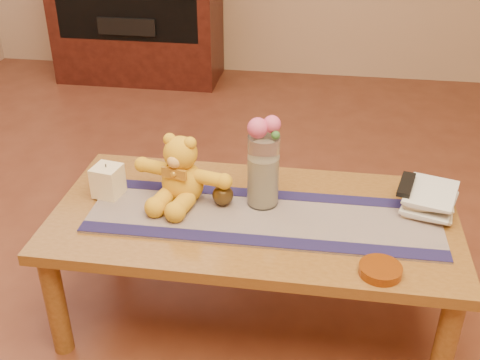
# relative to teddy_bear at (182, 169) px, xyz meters

# --- Properties ---
(floor) EXTENTS (5.50, 5.50, 0.00)m
(floor) POSITION_rel_teddy_bear_xyz_m (0.26, -0.05, -0.58)
(floor) COLOR #582819
(floor) RESTS_ON ground
(coffee_table_top) EXTENTS (1.40, 0.70, 0.04)m
(coffee_table_top) POSITION_rel_teddy_bear_xyz_m (0.26, -0.05, -0.15)
(coffee_table_top) COLOR brown
(coffee_table_top) RESTS_ON floor
(table_leg_fl) EXTENTS (0.07, 0.07, 0.41)m
(table_leg_fl) POSITION_rel_teddy_bear_xyz_m (-0.38, -0.34, -0.37)
(table_leg_fl) COLOR brown
(table_leg_fl) RESTS_ON floor
(table_leg_fr) EXTENTS (0.07, 0.07, 0.41)m
(table_leg_fr) POSITION_rel_teddy_bear_xyz_m (0.90, -0.34, -0.37)
(table_leg_fr) COLOR brown
(table_leg_fr) RESTS_ON floor
(table_leg_bl) EXTENTS (0.07, 0.07, 0.41)m
(table_leg_bl) POSITION_rel_teddy_bear_xyz_m (-0.38, 0.24, -0.37)
(table_leg_bl) COLOR brown
(table_leg_bl) RESTS_ON floor
(table_leg_br) EXTENTS (0.07, 0.07, 0.41)m
(table_leg_br) POSITION_rel_teddy_bear_xyz_m (0.90, 0.24, -0.37)
(table_leg_br) COLOR brown
(table_leg_br) RESTS_ON floor
(persian_runner) EXTENTS (1.20, 0.36, 0.01)m
(persian_runner) POSITION_rel_teddy_bear_xyz_m (0.30, -0.07, -0.12)
(persian_runner) COLOR #1A214A
(persian_runner) RESTS_ON coffee_table_top
(runner_border_near) EXTENTS (1.20, 0.07, 0.00)m
(runner_border_near) POSITION_rel_teddy_bear_xyz_m (0.30, -0.22, -0.12)
(runner_border_near) COLOR #1A1541
(runner_border_near) RESTS_ON persian_runner
(runner_border_far) EXTENTS (1.20, 0.07, 0.00)m
(runner_border_far) POSITION_rel_teddy_bear_xyz_m (0.30, 0.07, -0.12)
(runner_border_far) COLOR #1A1541
(runner_border_far) RESTS_ON persian_runner
(teddy_bear) EXTENTS (0.41, 0.36, 0.24)m
(teddy_bear) POSITION_rel_teddy_bear_xyz_m (0.00, 0.00, 0.00)
(teddy_bear) COLOR gold
(teddy_bear) RESTS_ON persian_runner
(pillar_candle) EXTENTS (0.11, 0.11, 0.11)m
(pillar_candle) POSITION_rel_teddy_bear_xyz_m (-0.27, -0.02, -0.06)
(pillar_candle) COLOR #FFEABB
(pillar_candle) RESTS_ON persian_runner
(candle_wick) EXTENTS (0.00, 0.00, 0.01)m
(candle_wick) POSITION_rel_teddy_bear_xyz_m (-0.27, -0.02, 0.00)
(candle_wick) COLOR black
(candle_wick) RESTS_ON pillar_candle
(glass_vase) EXTENTS (0.11, 0.11, 0.26)m
(glass_vase) POSITION_rel_teddy_bear_xyz_m (0.28, 0.01, 0.01)
(glass_vase) COLOR silver
(glass_vase) RESTS_ON persian_runner
(potpourri_fill) EXTENTS (0.09, 0.09, 0.18)m
(potpourri_fill) POSITION_rel_teddy_bear_xyz_m (0.28, 0.01, -0.03)
(potpourri_fill) COLOR beige
(potpourri_fill) RESTS_ON glass_vase
(rose_left) EXTENTS (0.07, 0.07, 0.07)m
(rose_left) POSITION_rel_teddy_bear_xyz_m (0.26, 0.00, 0.18)
(rose_left) COLOR #CD4876
(rose_left) RESTS_ON glass_vase
(rose_right) EXTENTS (0.06, 0.06, 0.06)m
(rose_right) POSITION_rel_teddy_bear_xyz_m (0.31, 0.02, 0.19)
(rose_right) COLOR #CD4876
(rose_right) RESTS_ON glass_vase
(blue_flower_back) EXTENTS (0.04, 0.04, 0.04)m
(blue_flower_back) POSITION_rel_teddy_bear_xyz_m (0.29, 0.05, 0.17)
(blue_flower_back) COLOR #49529F
(blue_flower_back) RESTS_ON glass_vase
(blue_flower_side) EXTENTS (0.04, 0.04, 0.04)m
(blue_flower_side) POSITION_rel_teddy_bear_xyz_m (0.25, 0.03, 0.16)
(blue_flower_side) COLOR #49529F
(blue_flower_side) RESTS_ON glass_vase
(leaf_sprig) EXTENTS (0.03, 0.03, 0.03)m
(leaf_sprig) POSITION_rel_teddy_bear_xyz_m (0.32, -0.01, 0.16)
(leaf_sprig) COLOR #33662D
(leaf_sprig) RESTS_ON glass_vase
(bronze_ball) EXTENTS (0.09, 0.09, 0.07)m
(bronze_ball) POSITION_rel_teddy_bear_xyz_m (0.15, -0.02, -0.08)
(bronze_ball) COLOR #483418
(bronze_ball) RESTS_ON persian_runner
(book_bottom) EXTENTS (0.20, 0.25, 0.02)m
(book_bottom) POSITION_rel_teddy_bear_xyz_m (0.78, 0.09, -0.12)
(book_bottom) COLOR beige
(book_bottom) RESTS_ON coffee_table_top
(book_lower) EXTENTS (0.23, 0.26, 0.02)m
(book_lower) POSITION_rel_teddy_bear_xyz_m (0.79, 0.09, -0.10)
(book_lower) COLOR beige
(book_lower) RESTS_ON book_bottom
(book_upper) EXTENTS (0.19, 0.24, 0.02)m
(book_upper) POSITION_rel_teddy_bear_xyz_m (0.78, 0.10, -0.08)
(book_upper) COLOR beige
(book_upper) RESTS_ON book_lower
(book_top) EXTENTS (0.22, 0.26, 0.02)m
(book_top) POSITION_rel_teddy_bear_xyz_m (0.79, 0.09, -0.06)
(book_top) COLOR beige
(book_top) RESTS_ON book_upper
(tv_remote) EXTENTS (0.08, 0.17, 0.02)m
(tv_remote) POSITION_rel_teddy_bear_xyz_m (0.78, 0.08, -0.04)
(tv_remote) COLOR black
(tv_remote) RESTS_ON book_top
(amber_dish) EXTENTS (0.13, 0.13, 0.03)m
(amber_dish) POSITION_rel_teddy_bear_xyz_m (0.68, -0.32, -0.11)
(amber_dish) COLOR #BF5914
(amber_dish) RESTS_ON coffee_table_top
(media_cabinet) EXTENTS (1.20, 0.50, 1.10)m
(media_cabinet) POSITION_rel_teddy_bear_xyz_m (-0.94, 2.43, -0.03)
(media_cabinet) COLOR black
(media_cabinet) RESTS_ON floor
(stereo_lower) EXTENTS (0.42, 0.28, 0.12)m
(stereo_lower) POSITION_rel_teddy_bear_xyz_m (-0.94, 2.30, -0.11)
(stereo_lower) COLOR black
(stereo_lower) RESTS_ON media_cabinet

